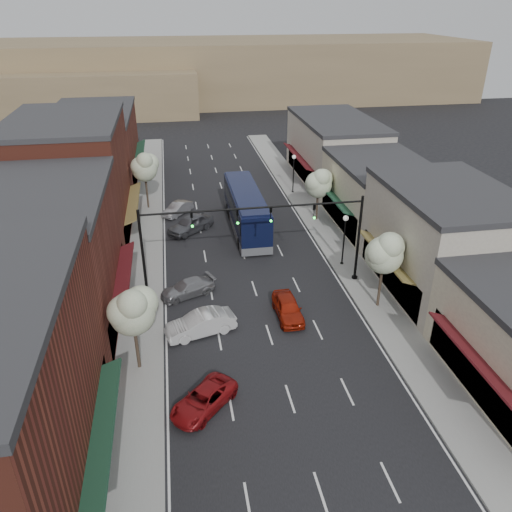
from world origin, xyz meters
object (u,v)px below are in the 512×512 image
parked_car_d (191,224)px  tree_right_far (319,182)px  lamp_post_near (345,232)px  parked_car_c (188,288)px  red_hatchback (288,308)px  parked_car_b (201,324)px  signal_mast_right (329,228)px  coach_bus (246,209)px  tree_right_near (385,252)px  lamp_post_far (294,168)px  tree_left_far (145,166)px  parked_car_e (178,209)px  parked_car_a (204,400)px  tree_left_near (133,310)px  signal_mast_left (176,239)px

parked_car_d → tree_right_far: bearing=53.4°
lamp_post_near → parked_car_c: 13.32m
red_hatchback → parked_car_b: parked_car_b is taller
signal_mast_right → coach_bus: (-4.53, 11.22, -2.63)m
tree_right_near → parked_car_b: size_ratio=1.29×
tree_right_far → parked_car_b: tree_right_far is taller
lamp_post_near → coach_bus: 11.04m
lamp_post_far → tree_left_far: bearing=-172.7°
signal_mast_right → tree_right_near: size_ratio=1.38×
parked_car_c → parked_car_e: (-0.25, 15.95, 0.02)m
parked_car_b → parked_car_d: parked_car_d is taller
parked_car_e → parked_car_b: bearing=-48.8°
signal_mast_right → parked_car_e: bearing=124.6°
lamp_post_far → parked_car_c: (-12.84, -20.11, -2.40)m
lamp_post_near → parked_car_c: (-12.84, -2.61, -2.40)m
parked_car_a → parked_car_d: bearing=132.4°
parked_car_c → tree_left_near: bearing=-44.0°
signal_mast_left → red_hatchback: size_ratio=1.97×
signal_mast_right → parked_car_b: bearing=-153.2°
signal_mast_right → tree_right_near: bearing=-56.1°
signal_mast_right → parked_car_d: bearing=130.9°
tree_left_far → red_hatchback: bearing=-65.8°
tree_right_far → tree_left_far: 17.66m
tree_left_near → parked_car_b: tree_left_near is taller
lamp_post_near → signal_mast_left: bearing=-169.4°
tree_right_far → parked_car_a: tree_right_far is taller
tree_left_far → tree_left_near: bearing=-90.0°
lamp_post_near → parked_car_d: 15.06m
tree_right_near → parked_car_b: bearing=-175.4°
signal_mast_left → parked_car_b: bearing=-76.7°
signal_mast_right → lamp_post_far: (2.18, 20.00, -1.62)m
tree_left_near → parked_car_a: bearing=-47.5°
tree_right_far → parked_car_e: 14.58m
signal_mast_right → tree_right_far: signal_mast_right is taller
coach_bus → parked_car_d: 5.42m
lamp_post_near → parked_car_e: size_ratio=1.17×
tree_left_far → parked_car_e: size_ratio=1.61×
signal_mast_left → tree_right_far: bearing=40.5°
tree_right_far → lamp_post_far: size_ratio=1.22×
lamp_post_near → lamp_post_far: (0.00, 17.50, 0.00)m
signal_mast_right → parked_car_d: size_ratio=1.73×
tree_left_near → coach_bus: size_ratio=0.45×
tree_left_near → signal_mast_right: bearing=30.1°
red_hatchback → parked_car_d: (-5.87, 15.46, 0.10)m
tree_left_near → coach_bus: tree_left_near is taller
signal_mast_right → parked_car_c: 11.39m
signal_mast_left → parked_car_a: (0.88, -11.88, -4.05)m
lamp_post_near → parked_car_d: size_ratio=0.93×
signal_mast_left → red_hatchback: (7.29, -4.12, -3.91)m
tree_left_far → red_hatchback: tree_left_far is taller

